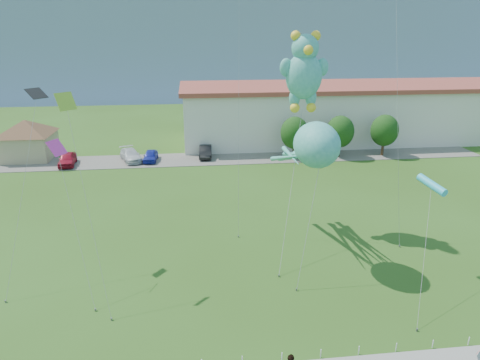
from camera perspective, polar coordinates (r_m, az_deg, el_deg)
The scene contains 19 objects.
ground at distance 24.18m, azimuth 2.42°, elevation -21.08°, with size 160.00×160.00×0.00m, color #2D4D15.
parking_strip at distance 55.51m, azimuth -3.20°, elevation 2.88°, with size 70.00×6.00×0.06m, color #59544C.
hill_ridge at distance 138.26m, azimuth -5.63°, elevation 17.85°, with size 160.00×50.00×25.00m, color gray.
pavilion at distance 61.27m, azimuth -26.56°, elevation 5.32°, with size 9.20×9.20×5.00m.
warehouse at distance 69.61m, azimuth 18.38°, elevation 8.75°, with size 61.00×15.00×8.20m.
rope_fence at distance 23.05m, azimuth 2.97°, elevation -22.67°, with size 26.05×0.05×0.50m.
tree_near at distance 55.18m, azimuth 7.29°, elevation 6.25°, with size 3.60×3.60×5.47m.
tree_mid at distance 56.90m, azimuth 13.20°, elevation 6.29°, with size 3.60×3.60×5.47m.
tree_far at distance 59.18m, azimuth 18.72°, elevation 6.27°, with size 3.60×3.60×5.47m.
parked_car_red at distance 56.48m, azimuth -22.04°, elevation 2.60°, with size 1.81×4.51×1.54m, color #A6142A.
parked_car_white at distance 55.97m, azimuth -14.37°, elevation 3.24°, with size 2.04×5.02×1.46m, color silver.
parked_car_blue at distance 55.32m, azimuth -11.84°, elevation 3.19°, with size 1.59×3.95×1.35m, color #1C259A.
parked_car_black at distance 56.01m, azimuth -4.63°, elevation 3.81°, with size 1.56×4.49×1.48m, color black.
octopus_kite at distance 29.73m, azimuth 9.44°, elevation 3.89°, with size 3.37×10.46×10.13m.
teddy_bear_kite at distance 33.83m, azimuth 8.55°, elevation 14.30°, with size 5.15×9.29×15.69m.
small_kite_black at distance 31.13m, azimuth -25.88°, elevation 7.63°, with size 2.34×6.72×12.21m.
small_kite_yellow at distance 26.93m, azimuth -21.63°, elevation 6.67°, with size 2.98×5.60×12.20m.
small_kite_cyan at distance 29.73m, azimuth 24.19°, elevation -0.70°, with size 3.42×6.89×6.85m.
small_kite_pink at distance 28.73m, azimuth -22.81°, elevation 2.03°, with size 3.04×5.49×9.21m.
Camera 1 is at (-3.07, -18.19, 15.64)m, focal length 32.00 mm.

